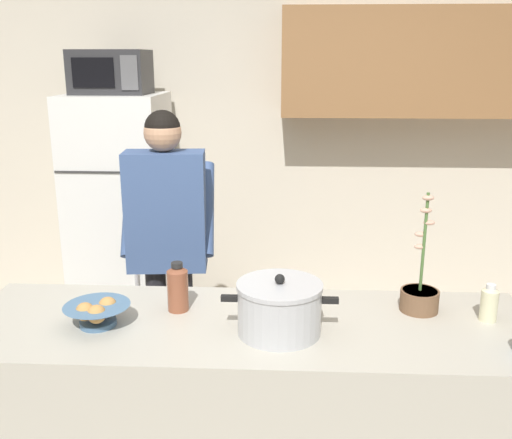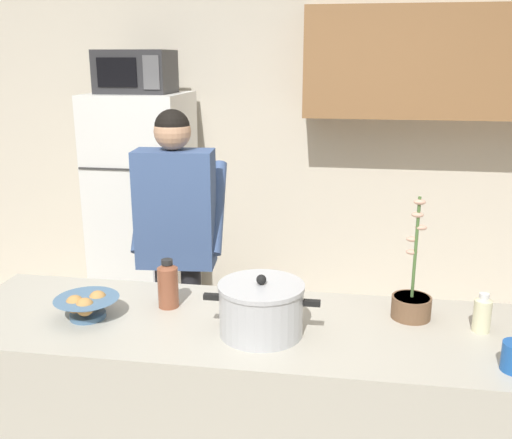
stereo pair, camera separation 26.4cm
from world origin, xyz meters
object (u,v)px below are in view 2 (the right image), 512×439
at_px(microwave, 136,72).
at_px(person_near_pot, 176,225).
at_px(refrigerator, 145,211).
at_px(bread_bowl, 87,306).
at_px(potted_orchid, 412,301).
at_px(cooking_pot, 261,309).
at_px(bottle_mid_counter, 482,313).
at_px(bottle_near_edge, 168,284).

xyz_separation_m(microwave, person_near_pot, (0.52, -0.91, -0.78)).
distance_m(refrigerator, bread_bowl, 1.96).
distance_m(refrigerator, microwave, 0.97).
bearing_deg(potted_orchid, cooking_pot, -158.28).
distance_m(bottle_mid_counter, potted_orchid, 0.25).
bearing_deg(cooking_pot, microwave, 120.62).
bearing_deg(microwave, bottle_mid_counter, -42.58).
xyz_separation_m(microwave, potted_orchid, (1.67, -1.68, -0.80)).
relative_size(bread_bowl, bottle_near_edge, 1.23).
bearing_deg(bottle_mid_counter, cooking_pot, -169.88).
distance_m(refrigerator, person_near_pot, 1.08).
bearing_deg(microwave, bread_bowl, -76.56).
distance_m(refrigerator, cooking_pot, 2.24).
relative_size(microwave, bread_bowl, 1.95).
xyz_separation_m(microwave, bottle_near_edge, (0.72, -1.73, -0.78)).
relative_size(bottle_near_edge, bottle_mid_counter, 1.36).
height_order(refrigerator, cooking_pot, refrigerator).
bearing_deg(potted_orchid, bottle_near_edge, -177.26).
xyz_separation_m(refrigerator, microwave, (0.00, -0.02, 0.97)).
height_order(microwave, cooking_pot, microwave).
height_order(cooking_pot, potted_orchid, potted_orchid).
bearing_deg(person_near_pot, bottle_near_edge, -75.77).
xyz_separation_m(refrigerator, bottle_near_edge, (0.72, -1.75, 0.19)).
xyz_separation_m(cooking_pot, bread_bowl, (-0.68, 0.02, -0.05)).
distance_m(person_near_pot, bottle_near_edge, 0.85).
bearing_deg(bottle_mid_counter, refrigerator, 137.07).
xyz_separation_m(microwave, cooking_pot, (1.12, -1.90, -0.78)).
bearing_deg(bottle_near_edge, refrigerator, 112.49).
distance_m(microwave, person_near_pot, 1.30).
height_order(refrigerator, potted_orchid, refrigerator).
xyz_separation_m(person_near_pot, potted_orchid, (1.16, -0.78, -0.03)).
xyz_separation_m(person_near_pot, bottle_mid_counter, (1.40, -0.85, -0.02)).
bearing_deg(person_near_pot, potted_orchid, -33.83).
bearing_deg(bottle_near_edge, person_near_pot, 104.23).
relative_size(refrigerator, microwave, 3.44).
height_order(bread_bowl, potted_orchid, potted_orchid).
xyz_separation_m(bread_bowl, bottle_near_edge, (0.27, 0.15, 0.05)).
height_order(microwave, bread_bowl, microwave).
height_order(refrigerator, bread_bowl, refrigerator).
bearing_deg(refrigerator, microwave, -89.93).
relative_size(microwave, cooking_pot, 1.14).
bearing_deg(bread_bowl, bottle_near_edge, 28.96).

